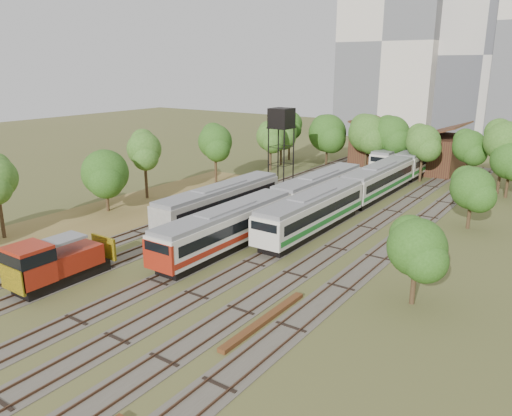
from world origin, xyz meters
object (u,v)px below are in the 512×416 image
Objects in this scene: railcar_green_set at (379,180)px; shunter_locomotive at (51,264)px; water_tower at (281,120)px; railcar_red_set at (279,206)px.

railcar_green_set is 40.91m from shunter_locomotive.
water_tower is at bearing 96.53° from shunter_locomotive.
railcar_green_set is 15.98m from water_tower.
railcar_red_set is at bearing 74.96° from shunter_locomotive.
railcar_green_set is 5.02× the size of water_tower.
water_tower reaches higher than shunter_locomotive.
railcar_green_set is at bearing 77.01° from railcar_red_set.
shunter_locomotive is at bearing -104.15° from railcar_green_set.
railcar_green_set is (4.00, 17.34, 0.05)m from railcar_red_set.
water_tower reaches higher than railcar_green_set.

